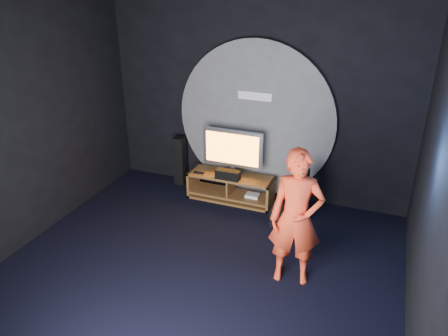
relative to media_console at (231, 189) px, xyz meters
The scene contains 14 objects.
floor 2.08m from the media_console, 82.78° to the right, with size 5.00×5.00×0.00m, color black.
back_wall 1.64m from the media_console, 60.02° to the left, with size 5.00×0.04×3.50m, color black.
front_wall 4.82m from the media_console, 86.73° to the right, with size 5.00×0.04×3.50m, color black.
left_wall 3.41m from the media_console, 137.54° to the right, with size 0.04×5.00×3.50m, color black.
right_wall 3.77m from the media_console, 36.61° to the right, with size 0.04×5.00×3.50m, color black.
wall_disc_panel 1.20m from the media_console, 56.60° to the left, with size 2.60×0.11×2.60m.
media_console is the anchor object (origin of this frame).
tv 0.67m from the media_console, 95.96° to the left, with size 1.00×0.22×0.76m.
center_speaker 0.36m from the media_console, 92.77° to the right, with size 0.40×0.15×0.15m, color black.
remote 0.61m from the media_console, 167.28° to the right, with size 0.18×0.05×0.02m, color black.
tower_speaker_left 1.12m from the media_console, 166.11° to the left, with size 0.18×0.20×0.88m, color black.
tower_speaker_right 1.29m from the media_console, 14.55° to the right, with size 0.18×0.20×0.88m, color black.
subwoofer 1.08m from the media_console, 26.25° to the right, with size 0.27×0.27×0.30m, color black.
player 2.27m from the media_console, 49.16° to the right, with size 0.63×0.41×1.72m, color #F94222.
Camera 1 is at (1.97, -4.02, 3.53)m, focal length 35.00 mm.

